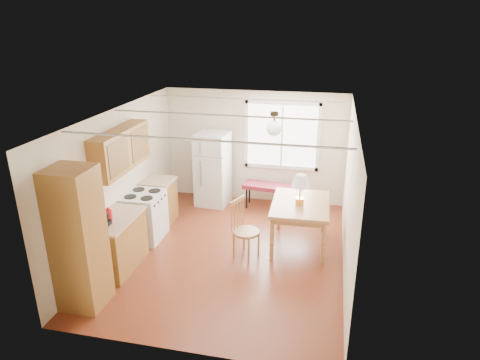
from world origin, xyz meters
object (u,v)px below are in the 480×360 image
(refrigerator, at_px, (213,169))
(chair, at_px, (242,224))
(bench, at_px, (270,187))
(dining_table, at_px, (300,208))

(refrigerator, bearing_deg, chair, -56.85)
(chair, bearing_deg, refrigerator, 140.53)
(refrigerator, relative_size, chair, 1.57)
(bench, relative_size, chair, 1.14)
(refrigerator, height_order, bench, refrigerator)
(refrigerator, height_order, chair, refrigerator)
(bench, height_order, chair, chair)
(chair, bearing_deg, bench, 107.91)
(dining_table, xyz_separation_m, chair, (-0.96, -0.57, -0.14))
(refrigerator, xyz_separation_m, bench, (1.27, 0.04, -0.35))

